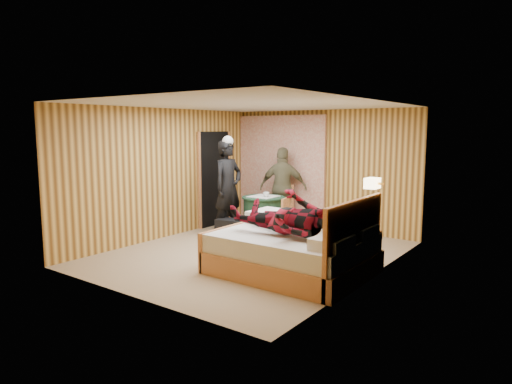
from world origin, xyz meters
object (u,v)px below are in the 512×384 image
Objects in this scene: bed at (295,250)px; duffel_bag at (233,228)px; woman_standing at (228,187)px; man_on_bed at (289,207)px; round_table at (263,215)px; nightstand at (359,251)px; man_at_table at (283,188)px; chair_far at (282,203)px; wall_lamp at (372,183)px; chair_near at (281,216)px.

bed is 3.44× the size of duffel_bag.
woman_standing is 1.07× the size of man_on_bed.
round_table is at bearing -45.79° from woman_standing.
duffel_bag is at bearing -115.29° from round_table.
nightstand is 0.33× the size of woman_standing.
man_at_table is at bearing 143.19° from nightstand.
man_on_bed is at bearing -55.50° from chair_far.
bed is 1.23× the size of man_on_bed.
man_on_bed is at bearing -82.20° from bed.
man_at_table reaches higher than round_table.
man_at_table is at bearing 89.99° from chair_far.
nightstand is 3.29m from woman_standing.
round_table is 1.37× the size of duffel_bag.
woman_standing is 2.88m from man_on_bed.
duffel_bag is 0.33× the size of woman_standing.
man_on_bed is (-0.73, -0.80, 0.71)m from nightstand.
chair_far is at bearing 143.74° from nightstand.
wall_lamp is 1.39m from man_on_bed.
duffel_bag is at bearing -83.05° from chair_near.
bed is 2.50× the size of round_table.
wall_lamp reaches higher than chair_near.
bed is at bearing 97.80° from man_on_bed.
man_on_bed is (2.41, -1.57, 0.07)m from woman_standing.
chair_near is at bearing 155.40° from nightstand.
chair_far is 1.12× the size of chair_near.
woman_standing reaches higher than chair_far.
woman_standing is (-3.14, 0.77, 0.64)m from nightstand.
woman_standing reaches higher than bed.
chair_near is at bearing -26.59° from round_table.
woman_standing is at bearing 43.13° from man_at_table.
chair_near is at bearing 126.12° from man_on_bed.
duffel_bag is (-0.29, -0.62, -0.21)m from round_table.
man_at_table is 3.31m from man_on_bed.
chair_far is (-1.83, 2.47, 0.20)m from bed.
wall_lamp is at bearing 47.70° from bed.
man_on_bed reaches higher than chair_far.
round_table is 0.87m from man_at_table.
chair_far is at bearing 68.44° from man_at_table.
nightstand is 0.72× the size of round_table.
man_at_table is at bearing 126.03° from bed.
chair_far is at bearing 65.53° from duffel_bag.
nightstand is at bearing -25.08° from round_table.
bed is at bearing 104.48° from man_at_table.
wall_lamp is 2.93m from round_table.
man_at_table is at bearing -161.87° from chair_near.
man_on_bed is at bearing 102.57° from man_at_table.
duffel_bag is 0.36× the size of man_on_bed.
chair_near is at bearing 7.62° from duffel_bag.
wall_lamp is 3.16m from chair_far.
man_at_table is (-2.63, 1.63, -0.44)m from wall_lamp.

